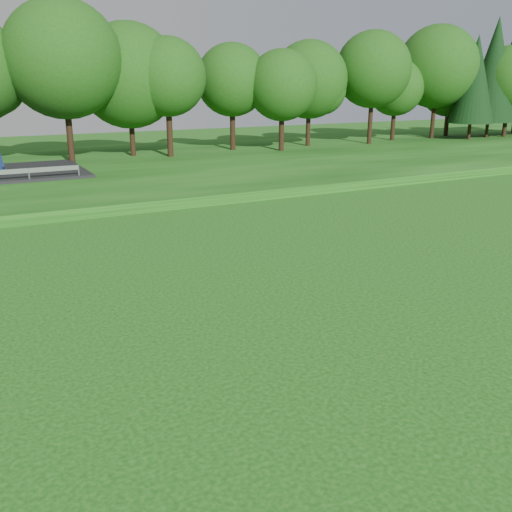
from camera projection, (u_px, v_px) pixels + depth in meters
berm at (223, 161)px, 48.61m from camera, size 130.00×30.00×0.60m
walking_path at (313, 191)px, 36.85m from camera, size 130.00×1.60×0.04m
treeline at (202, 66)px, 49.70m from camera, size 104.00×7.00×15.00m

